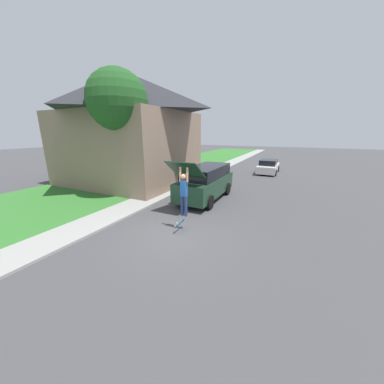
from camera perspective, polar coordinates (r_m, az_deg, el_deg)
ground_plane at (r=9.20m, az=-5.72°, el=-10.47°), size 120.00×120.00×0.00m
lawn at (r=18.41m, az=-17.12°, el=2.41°), size 10.00×80.00×0.08m
sidewalk at (r=15.77m, az=-5.35°, el=0.93°), size 1.80×80.00×0.10m
house at (r=18.32m, az=-16.99°, el=16.23°), size 10.11×8.63×8.35m
lawn_tree_near at (r=14.17m, az=-19.27°, el=21.90°), size 3.52×3.52×7.50m
suv_parked at (r=13.15m, az=3.70°, el=2.77°), size 2.05×5.84×2.72m
car_down_street at (r=23.34m, az=19.66°, el=6.39°), size 1.90×4.32×1.37m
skateboarder at (r=8.81m, az=-2.19°, el=0.19°), size 0.41×0.24×2.06m
skateboard at (r=9.12m, az=-3.24°, el=-8.25°), size 0.21×0.81×0.25m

